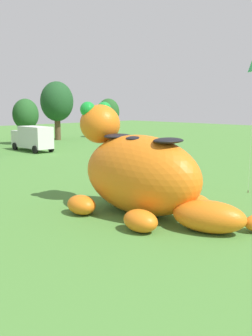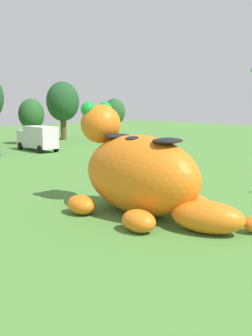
{
  "view_description": "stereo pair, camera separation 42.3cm",
  "coord_description": "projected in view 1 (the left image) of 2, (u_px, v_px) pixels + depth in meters",
  "views": [
    {
      "loc": [
        -14.47,
        -12.81,
        5.48
      ],
      "look_at": [
        -0.89,
        0.96,
        2.22
      ],
      "focal_mm": 40.4,
      "sensor_mm": 36.0,
      "label": 1
    },
    {
      "loc": [
        -14.16,
        -13.1,
        5.48
      ],
      "look_at": [
        -0.89,
        0.96,
        2.22
      ],
      "focal_mm": 40.4,
      "sensor_mm": 36.0,
      "label": 2
    }
  ],
  "objects": [
    {
      "name": "ground_plane",
      "position": [
        151.0,
        210.0,
        19.92
      ],
      "size": [
        160.0,
        160.0,
        0.0
      ],
      "primitive_type": "plane",
      "color": "#4C8438"
    },
    {
      "name": "box_truck",
      "position": [
        32.0,
        138.0,
        44.64
      ],
      "size": [
        2.43,
        6.43,
        2.95
      ],
      "color": "silver",
      "rests_on": "ground"
    },
    {
      "name": "tree_far_right",
      "position": [
        108.0,
        112.0,
        62.61
      ],
      "size": [
        3.63,
        3.63,
        6.45
      ],
      "color": "brown",
      "rests_on": "ground"
    },
    {
      "name": "tree_right",
      "position": [
        57.0,
        102.0,
        58.21
      ],
      "size": [
        5.06,
        5.06,
        8.98
      ],
      "color": "brown",
      "rests_on": "ground"
    },
    {
      "name": "giant_inflatable_creature",
      "position": [
        140.0,
        173.0,
        18.94
      ],
      "size": [
        5.67,
        10.89,
        5.64
      ],
      "color": "orange",
      "rests_on": "ground"
    },
    {
      "name": "tree_mid_right",
      "position": [
        26.0,
        115.0,
        51.76
      ],
      "size": [
        3.53,
        3.53,
        6.27
      ],
      "color": "brown",
      "rests_on": "ground"
    }
  ]
}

